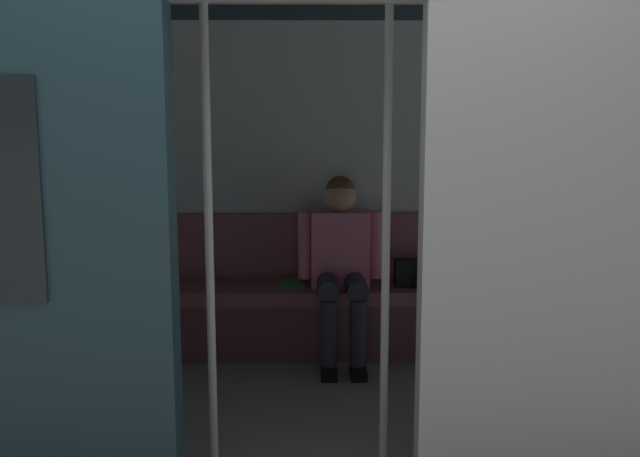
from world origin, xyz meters
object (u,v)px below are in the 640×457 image
at_px(grab_pole_far, 386,237).
at_px(train_car, 291,130).
at_px(bench_seat, 303,303).
at_px(person_seated, 341,256).
at_px(book, 290,283).
at_px(handbag, 414,272).
at_px(grab_pole_door, 209,242).

bearing_deg(grab_pole_far, train_car, -55.53).
relative_size(train_car, bench_seat, 2.16).
bearing_deg(person_seated, bench_seat, -12.07).
distance_m(bench_seat, book, 0.16).
xyz_separation_m(person_seated, grab_pole_far, (-0.13, 1.59, 0.40)).
relative_size(handbag, grab_pole_far, 0.12).
relative_size(grab_pole_door, grab_pole_far, 1.00).
bearing_deg(bench_seat, person_seated, 167.93).
distance_m(train_car, person_seated, 1.32).
height_order(bench_seat, book, book).
bearing_deg(train_car, handbag, -125.96).
xyz_separation_m(person_seated, book, (0.34, -0.10, -0.20)).
height_order(train_car, grab_pole_door, train_car).
distance_m(train_car, grab_pole_door, 0.90).
relative_size(train_car, book, 29.09).
height_order(handbag, book, handbag).
relative_size(handbag, book, 1.18).
xyz_separation_m(bench_seat, person_seated, (-0.24, 0.05, 0.33)).
bearing_deg(person_seated, train_car, 73.33).
height_order(person_seated, handbag, person_seated).
relative_size(train_car, handbag, 24.62).
height_order(train_car, bench_seat, train_car).
distance_m(bench_seat, grab_pole_door, 1.93).
bearing_deg(train_car, person_seated, -106.67).
xyz_separation_m(book, grab_pole_door, (0.28, 1.80, 0.61)).
xyz_separation_m(bench_seat, grab_pole_far, (-0.37, 1.65, 0.73)).
relative_size(book, grab_pole_door, 0.10).
xyz_separation_m(handbag, grab_pole_far, (0.36, 1.70, 0.54)).
relative_size(person_seated, book, 5.42).
bearing_deg(handbag, book, 0.03).
relative_size(bench_seat, person_seated, 2.48).
bearing_deg(grab_pole_far, handbag, -102.14).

